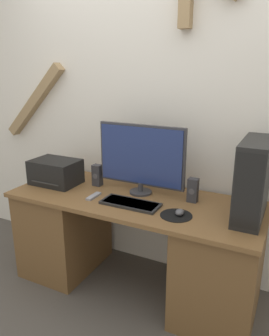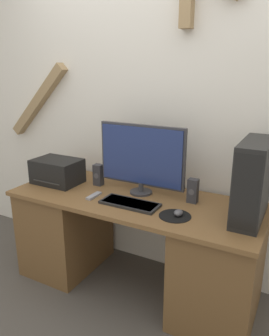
% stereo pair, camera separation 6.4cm
% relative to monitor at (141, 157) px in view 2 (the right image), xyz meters
% --- Properties ---
extents(ground_plane, '(12.00, 12.00, 0.00)m').
position_rel_monitor_xyz_m(ground_plane, '(-0.01, -0.46, -1.01)').
color(ground_plane, '#4C4742').
extents(wall_back, '(6.40, 0.13, 2.78)m').
position_rel_monitor_xyz_m(wall_back, '(-0.01, 0.30, 0.36)').
color(wall_back, white).
rests_on(wall_back, ground_plane).
extents(desk, '(1.79, 0.70, 0.73)m').
position_rel_monitor_xyz_m(desk, '(-0.01, -0.10, -0.63)').
color(desk, brown).
rests_on(desk, ground_plane).
extents(monitor, '(0.65, 0.16, 0.51)m').
position_rel_monitor_xyz_m(monitor, '(0.00, 0.00, 0.00)').
color(monitor, '#333338').
rests_on(monitor, desk).
extents(keyboard, '(0.40, 0.17, 0.02)m').
position_rel_monitor_xyz_m(keyboard, '(0.03, -0.23, -0.26)').
color(keyboard, black).
rests_on(keyboard, desk).
extents(mousepad, '(0.20, 0.20, 0.00)m').
position_rel_monitor_xyz_m(mousepad, '(0.36, -0.25, -0.27)').
color(mousepad, black).
rests_on(mousepad, desk).
extents(mouse, '(0.05, 0.07, 0.04)m').
position_rel_monitor_xyz_m(mouse, '(0.38, -0.24, -0.25)').
color(mouse, '#4C4C51').
rests_on(mouse, mousepad).
extents(computer_tower, '(0.16, 0.46, 0.48)m').
position_rel_monitor_xyz_m(computer_tower, '(0.77, -0.06, -0.03)').
color(computer_tower, black).
rests_on(computer_tower, desk).
extents(printer, '(0.37, 0.27, 0.19)m').
position_rel_monitor_xyz_m(printer, '(-0.69, -0.11, -0.18)').
color(printer, black).
rests_on(printer, desk).
extents(speaker_left, '(0.07, 0.06, 0.17)m').
position_rel_monitor_xyz_m(speaker_left, '(-0.37, -0.01, -0.19)').
color(speaker_left, '#2D2D33').
rests_on(speaker_left, desk).
extents(speaker_right, '(0.07, 0.06, 0.17)m').
position_rel_monitor_xyz_m(speaker_right, '(0.39, 0.01, -0.19)').
color(speaker_right, '#2D2D33').
rests_on(speaker_right, desk).
extents(remote_control, '(0.04, 0.14, 0.02)m').
position_rel_monitor_xyz_m(remote_control, '(-0.26, -0.23, -0.27)').
color(remote_control, gray).
rests_on(remote_control, desk).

